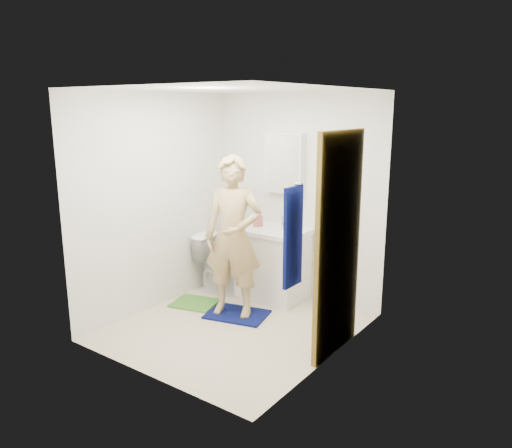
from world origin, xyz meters
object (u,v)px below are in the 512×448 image
at_px(vanity_cabinet, 273,265).
at_px(man, 233,237).
at_px(medicine_cabinet, 285,163).
at_px(toothbrush_cup, 288,226).
at_px(towel, 293,237).
at_px(toilet, 225,264).
at_px(soap_dispenser, 258,219).

bearing_deg(vanity_cabinet, man, -94.61).
xyz_separation_m(vanity_cabinet, medicine_cabinet, (0.00, 0.22, 1.20)).
height_order(medicine_cabinet, toothbrush_cup, medicine_cabinet).
bearing_deg(toothbrush_cup, man, -104.95).
bearing_deg(towel, toothbrush_cup, 123.52).
bearing_deg(towel, toilet, 143.84).
distance_m(towel, toilet, 2.35).
distance_m(soap_dispenser, toothbrush_cup, 0.37).
height_order(medicine_cabinet, soap_dispenser, medicine_cabinet).
xyz_separation_m(towel, soap_dispenser, (-1.39, 1.47, -0.30)).
relative_size(towel, toilet, 1.10).
bearing_deg(vanity_cabinet, toothbrush_cup, 26.74).
height_order(vanity_cabinet, medicine_cabinet, medicine_cabinet).
xyz_separation_m(vanity_cabinet, toilet, (-0.58, -0.20, -0.04)).
bearing_deg(toilet, soap_dispenser, -72.72).
height_order(towel, toilet, towel).
relative_size(toothbrush_cup, man, 0.07).
distance_m(medicine_cabinet, soap_dispenser, 0.73).
relative_size(toilet, toothbrush_cup, 6.31).
height_order(medicine_cabinet, toilet, medicine_cabinet).
xyz_separation_m(vanity_cabinet, man, (-0.06, -0.68, 0.49)).
bearing_deg(man, towel, -51.98).
distance_m(vanity_cabinet, man, 0.84).
relative_size(medicine_cabinet, towel, 0.87).
height_order(medicine_cabinet, towel, medicine_cabinet).
xyz_separation_m(vanity_cabinet, toothbrush_cup, (0.15, 0.07, 0.50)).
bearing_deg(toothbrush_cup, medicine_cabinet, 134.32).
height_order(vanity_cabinet, soap_dispenser, soap_dispenser).
bearing_deg(man, medicine_cabinet, 67.51).
bearing_deg(man, toothbrush_cup, 56.03).
bearing_deg(soap_dispenser, toilet, -153.33).
bearing_deg(toilet, towel, -135.55).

